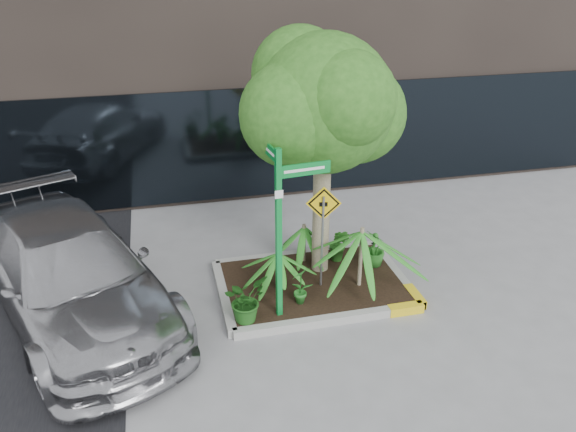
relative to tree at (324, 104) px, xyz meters
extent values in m
plane|color=gray|center=(-0.45, -0.72, -3.23)|extent=(80.00, 80.00, 0.00)
cube|color=#9E9E99|center=(-0.25, 0.68, -3.16)|extent=(3.20, 0.15, 0.15)
cube|color=#9E9E99|center=(-0.25, -1.52, -3.16)|extent=(3.20, 0.15, 0.15)
cube|color=#9E9E99|center=(-1.85, -0.42, -3.16)|extent=(0.15, 2.20, 0.15)
cube|color=#9E9E99|center=(1.35, -0.42, -3.16)|extent=(0.15, 2.20, 0.15)
cube|color=yellow|center=(1.05, -1.52, -3.16)|extent=(0.60, 0.17, 0.15)
cube|color=black|center=(-0.25, -0.42, -3.11)|extent=(3.05, 2.05, 0.06)
cylinder|color=tan|center=(0.00, -0.02, -1.80)|extent=(0.30, 0.30, 2.85)
cylinder|color=tan|center=(0.10, -0.02, -0.76)|extent=(0.54, 0.15, 0.93)
sphere|color=#255719|center=(0.00, -0.02, 0.00)|extent=(2.28, 2.28, 2.28)
sphere|color=#255719|center=(0.67, 0.27, -0.28)|extent=(1.71, 1.71, 1.71)
sphere|color=#255719|center=(-0.57, -0.21, -0.09)|extent=(1.71, 1.71, 1.71)
sphere|color=#255719|center=(0.19, -0.59, 0.19)|extent=(1.52, 1.52, 1.52)
sphere|color=#255719|center=(-0.28, 0.46, 0.38)|extent=(1.62, 1.62, 1.62)
cylinder|color=tan|center=(0.51, -0.73, -2.52)|extent=(0.07, 0.07, 1.12)
cylinder|color=tan|center=(-0.90, -0.50, -2.71)|extent=(0.07, 0.07, 0.73)
cylinder|color=tan|center=(-0.21, 0.32, -2.70)|extent=(0.07, 0.07, 0.76)
imported|color=#A6A5AA|center=(-4.25, -0.25, -2.44)|extent=(4.17, 5.90, 1.59)
imported|color=#1B4E16|center=(-1.60, -1.27, -2.71)|extent=(0.94, 0.94, 0.74)
imported|color=#287222|center=(1.02, -0.14, -2.74)|extent=(0.47, 0.47, 0.69)
imported|color=#236F22|center=(-0.63, -1.01, -2.73)|extent=(0.51, 0.51, 0.70)
imported|color=#235E1B|center=(0.43, 0.17, -2.74)|extent=(0.53, 0.53, 0.68)
cube|color=#0C8933|center=(-1.05, -1.25, -1.75)|extent=(0.09, 0.09, 2.97)
cube|color=#0C8933|center=(-0.65, -1.21, -0.64)|extent=(0.82, 0.12, 0.19)
cube|color=#0C8933|center=(-1.09, -0.85, -0.42)|extent=(0.12, 0.82, 0.19)
cube|color=white|center=(-0.65, -1.22, -0.64)|extent=(0.63, 0.08, 0.04)
cube|color=white|center=(-1.11, -0.85, -0.42)|extent=(0.08, 0.63, 0.04)
cube|color=white|center=(-1.05, -1.30, -0.95)|extent=(0.13, 0.02, 0.13)
cylinder|color=slate|center=(-0.16, -0.63, -2.21)|extent=(0.08, 0.17, 1.74)
cube|color=yellow|center=(-0.16, -0.65, -1.47)|extent=(0.57, 0.15, 0.58)
cube|color=black|center=(-0.16, -0.66, -1.47)|extent=(0.51, 0.12, 0.52)
cube|color=yellow|center=(-0.16, -0.67, -1.47)|extent=(0.43, 0.10, 0.44)
cube|color=black|center=(-0.17, -0.67, -1.48)|extent=(0.14, 0.03, 0.08)
camera|label=1|loc=(-2.68, -8.60, 2.27)|focal=35.00mm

